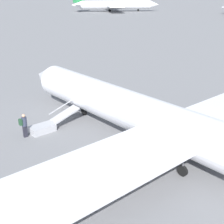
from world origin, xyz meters
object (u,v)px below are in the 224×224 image
airplane_far_left (115,5)px  passenger (24,124)px  boarding_stairs (47,126)px  airplane_main (175,128)px

airplane_far_left → passenger: (-93.27, 83.88, -1.87)m
passenger → boarding_stairs: bearing=-0.9°
boarding_stairs → passenger: bearing=179.1°
airplane_main → boarding_stairs: 9.66m
airplane_main → boarding_stairs: size_ratio=7.93×
airplane_far_left → passenger: size_ratio=20.21×
airplane_main → passenger: airplane_main is taller
airplane_far_left → passenger: airplane_far_left is taller
airplane_main → airplane_far_left: bearing=-39.7°
boarding_stairs → passenger: (-0.04, 1.75, 0.63)m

